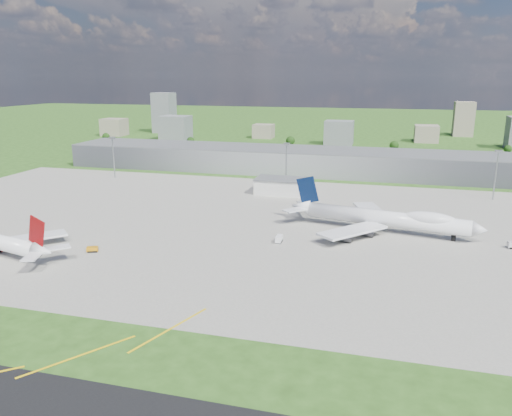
# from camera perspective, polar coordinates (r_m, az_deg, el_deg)

# --- Properties ---
(ground) EXTENTS (1400.00, 1400.00, 0.00)m
(ground) POSITION_cam_1_polar(r_m,az_deg,el_deg) (323.51, 2.94, 3.73)
(ground) COLOR #284A17
(ground) RESTS_ON ground
(apron) EXTENTS (360.00, 190.00, 0.08)m
(apron) POSITION_cam_1_polar(r_m,az_deg,el_deg) (217.35, -0.58, -1.84)
(apron) COLOR gray
(apron) RESTS_ON ground
(terminal) EXTENTS (300.00, 42.00, 15.00)m
(terminal) POSITION_cam_1_polar(r_m,az_deg,el_deg) (336.62, 3.50, 5.46)
(terminal) COLOR gray
(terminal) RESTS_ON ground
(ops_building) EXTENTS (26.00, 16.00, 8.00)m
(ops_building) POSITION_cam_1_polar(r_m,az_deg,el_deg) (272.79, 2.80, 2.48)
(ops_building) COLOR silver
(ops_building) RESTS_ON ground
(mast_west) EXTENTS (3.50, 2.00, 25.90)m
(mast_west) POSITION_cam_1_polar(r_m,az_deg,el_deg) (324.71, -16.02, 6.39)
(mast_west) COLOR gray
(mast_west) RESTS_ON ground
(mast_center) EXTENTS (3.50, 2.00, 25.90)m
(mast_center) POSITION_cam_1_polar(r_m,az_deg,el_deg) (284.65, 3.48, 5.80)
(mast_center) COLOR gray
(mast_center) RESTS_ON ground
(mast_east) EXTENTS (3.50, 2.00, 25.90)m
(mast_east) POSITION_cam_1_polar(r_m,az_deg,el_deg) (284.28, 25.82, 4.33)
(mast_east) COLOR gray
(mast_east) RESTS_ON ground
(airliner_blue_quad) EXTENTS (79.20, 61.35, 20.79)m
(airliner_blue_quad) POSITION_cam_1_polar(r_m,az_deg,el_deg) (211.56, 14.62, -1.19)
(airliner_blue_quad) COLOR white
(airliner_blue_quad) RESTS_ON ground
(tug_yellow) EXTENTS (4.57, 3.72, 1.94)m
(tug_yellow) POSITION_cam_1_polar(r_m,az_deg,el_deg) (192.78, -18.19, -4.53)
(tug_yellow) COLOR orange
(tug_yellow) RESTS_ON ground
(van_white_near) EXTENTS (2.37, 5.06, 2.57)m
(van_white_near) POSITION_cam_1_polar(r_m,az_deg,el_deg) (193.78, 2.65, -3.57)
(van_white_near) COLOR white
(van_white_near) RESTS_ON ground
(bldg_far_w) EXTENTS (24.00, 20.00, 18.00)m
(bldg_far_w) POSITION_cam_1_polar(r_m,az_deg,el_deg) (561.67, -15.89, 8.89)
(bldg_far_w) COLOR gray
(bldg_far_w) RESTS_ON ground
(bldg_w) EXTENTS (28.00, 22.00, 24.00)m
(bldg_w) POSITION_cam_1_polar(r_m,az_deg,el_deg) (506.95, -9.18, 9.01)
(bldg_w) COLOR slate
(bldg_w) RESTS_ON ground
(bldg_cw) EXTENTS (20.00, 18.00, 14.00)m
(bldg_cw) POSITION_cam_1_polar(r_m,az_deg,el_deg) (519.05, 0.87, 8.77)
(bldg_cw) COLOR gray
(bldg_cw) RESTS_ON ground
(bldg_c) EXTENTS (26.00, 20.00, 22.00)m
(bldg_c) POSITION_cam_1_polar(r_m,az_deg,el_deg) (475.50, 9.46, 8.49)
(bldg_c) COLOR slate
(bldg_c) RESTS_ON ground
(bldg_ce) EXTENTS (22.00, 24.00, 16.00)m
(bldg_ce) POSITION_cam_1_polar(r_m,az_deg,el_deg) (514.49, 18.89, 8.04)
(bldg_ce) COLOR gray
(bldg_ce) RESTS_ON ground
(bldg_tall_w) EXTENTS (22.00, 20.00, 44.00)m
(bldg_tall_w) POSITION_cam_1_polar(r_m,az_deg,el_deg) (577.07, -10.46, 10.65)
(bldg_tall_w) COLOR slate
(bldg_tall_w) RESTS_ON ground
(bldg_tall_e) EXTENTS (20.00, 18.00, 36.00)m
(bldg_tall_e) POSITION_cam_1_polar(r_m,az_deg,el_deg) (576.96, 22.63, 9.37)
(bldg_tall_e) COLOR gray
(bldg_tall_e) RESTS_ON ground
(tree_far_w) EXTENTS (7.20, 7.20, 8.80)m
(tree_far_w) POSITION_cam_1_polar(r_m,az_deg,el_deg) (509.23, -16.77, 7.82)
(tree_far_w) COLOR #382314
(tree_far_w) RESTS_ON ground
(tree_w) EXTENTS (6.75, 6.75, 8.25)m
(tree_w) POSITION_cam_1_polar(r_m,az_deg,el_deg) (464.01, -7.49, 7.65)
(tree_w) COLOR #382314
(tree_w) RESTS_ON ground
(tree_c) EXTENTS (8.10, 8.10, 9.90)m
(tree_c) POSITION_cam_1_polar(r_m,az_deg,el_deg) (452.34, 3.95, 7.68)
(tree_c) COLOR #382314
(tree_c) RESTS_ON ground
(tree_e) EXTENTS (7.65, 7.65, 9.35)m
(tree_e) POSITION_cam_1_polar(r_m,az_deg,el_deg) (439.20, 15.50, 6.91)
(tree_e) COLOR #382314
(tree_e) RESTS_ON ground
(tree_far_e) EXTENTS (6.30, 6.30, 7.70)m
(tree_far_e) POSITION_cam_1_polar(r_m,az_deg,el_deg) (458.97, 26.84, 6.05)
(tree_far_e) COLOR #382314
(tree_far_e) RESTS_ON ground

